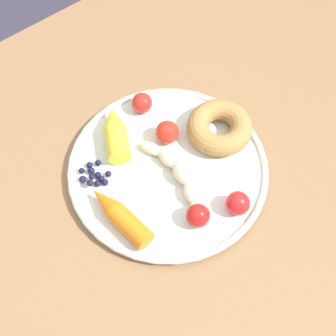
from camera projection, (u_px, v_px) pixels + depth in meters
name	position (u px, v px, depth m)	size (l,w,h in m)	color
ground_plane	(174.00, 307.00, 1.44)	(6.00, 6.00, 0.00)	#333141
dining_table	(177.00, 214.00, 0.88)	(1.12, 0.97, 0.72)	olive
plate	(168.00, 169.00, 0.83)	(0.34, 0.34, 0.02)	silver
banana	(179.00, 176.00, 0.80)	(0.07, 0.18, 0.03)	#F8DDBF
carrot_orange	(119.00, 215.00, 0.77)	(0.05, 0.13, 0.03)	orange
carrot_yellow	(116.00, 133.00, 0.84)	(0.08, 0.11, 0.04)	yellow
donut	(220.00, 127.00, 0.85)	(0.11, 0.11, 0.04)	#A97D43
blueberry_pile	(94.00, 175.00, 0.81)	(0.05, 0.05, 0.02)	#191638
tomato_near	(142.00, 103.00, 0.87)	(0.04, 0.04, 0.04)	red
tomato_mid	(198.00, 216.00, 0.76)	(0.04, 0.04, 0.04)	red
tomato_far	(167.00, 132.00, 0.84)	(0.04, 0.04, 0.04)	red
tomato_extra	(238.00, 203.00, 0.77)	(0.04, 0.04, 0.04)	red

